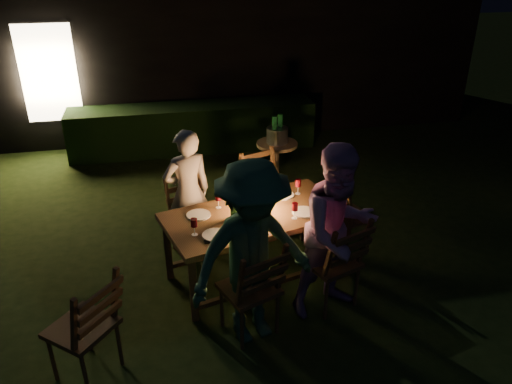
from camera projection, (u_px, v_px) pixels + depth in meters
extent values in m
plane|color=black|center=(270.00, 265.00, 5.70)|extent=(40.00, 40.00, 0.00)
cube|color=black|center=(203.00, 33.00, 10.41)|extent=(10.00, 4.00, 3.20)
cube|color=#FFE5B2|center=(49.00, 74.00, 8.27)|extent=(0.90, 0.06, 1.60)
cube|color=black|center=(193.00, 128.00, 8.71)|extent=(4.20, 0.70, 0.80)
cube|color=#4B3319|center=(256.00, 216.00, 5.19)|extent=(2.06, 1.39, 0.06)
cube|color=#4B3319|center=(194.00, 291.00, 4.72)|extent=(0.07, 0.07, 0.69)
cube|color=#4B3319|center=(168.00, 251.00, 5.33)|extent=(0.07, 0.07, 0.69)
cube|color=#4B3319|center=(342.00, 246.00, 5.42)|extent=(0.07, 0.07, 0.69)
cube|color=#4B3319|center=(304.00, 215.00, 6.03)|extent=(0.07, 0.07, 0.69)
cube|color=#4B3319|center=(249.00, 289.00, 4.53)|extent=(0.60, 0.59, 0.04)
cube|color=#4B3319|center=(262.00, 273.00, 4.25)|extent=(0.49, 0.32, 0.55)
cube|color=#4B3319|center=(331.00, 262.00, 4.90)|extent=(0.61, 0.59, 0.04)
cube|color=#4B3319|center=(348.00, 246.00, 4.61)|extent=(0.50, 0.32, 0.56)
cube|color=#4B3319|center=(192.00, 219.00, 5.75)|extent=(0.54, 0.53, 0.04)
cube|color=#4B3319|center=(184.00, 192.00, 5.77)|extent=(0.46, 0.27, 0.51)
cube|color=#4B3319|center=(268.00, 198.00, 6.13)|extent=(0.60, 0.59, 0.04)
cube|color=#4B3319|center=(259.00, 170.00, 6.15)|extent=(0.50, 0.31, 0.56)
cube|color=#4B3319|center=(351.00, 216.00, 5.84)|extent=(0.51, 0.52, 0.04)
cube|color=#4B3319|center=(340.00, 199.00, 5.65)|extent=(0.26, 0.44, 0.49)
cube|color=#4B3319|center=(82.00, 328.00, 4.06)|extent=(0.66, 0.66, 0.04)
cube|color=#4B3319|center=(95.00, 306.00, 3.84)|extent=(0.43, 0.47, 0.56)
imported|color=beige|center=(188.00, 193.00, 5.66)|extent=(0.63, 0.49, 1.51)
imported|color=#B17AAF|center=(338.00, 232.00, 4.67)|extent=(0.99, 0.86, 1.75)
imported|color=#2B573D|center=(252.00, 255.00, 4.30)|extent=(1.28, 0.94, 1.77)
cube|color=white|center=(258.00, 209.00, 5.23)|extent=(0.15, 0.15, 0.03)
cube|color=white|center=(258.00, 181.00, 5.09)|extent=(0.16, 0.16, 0.03)
cylinder|color=#FF9E3F|center=(258.00, 199.00, 5.18)|extent=(0.09, 0.09, 0.18)
cylinder|color=white|center=(198.00, 215.00, 5.13)|extent=(0.25, 0.25, 0.01)
cylinder|color=white|center=(215.00, 235.00, 4.78)|extent=(0.25, 0.25, 0.01)
cylinder|color=white|center=(283.00, 195.00, 5.53)|extent=(0.25, 0.25, 0.01)
cylinder|color=white|center=(304.00, 212.00, 5.18)|extent=(0.25, 0.25, 0.01)
cylinder|color=#0F471E|center=(234.00, 206.00, 5.01)|extent=(0.07, 0.07, 0.28)
cube|color=red|center=(257.00, 230.00, 4.86)|extent=(0.18, 0.14, 0.01)
cube|color=red|center=(316.00, 213.00, 5.16)|extent=(0.18, 0.14, 0.01)
cube|color=black|center=(211.00, 241.00, 4.69)|extent=(0.14, 0.07, 0.01)
cylinder|color=brown|center=(277.00, 144.00, 7.02)|extent=(0.58, 0.58, 0.04)
cylinder|color=brown|center=(277.00, 169.00, 7.18)|extent=(0.07, 0.07, 0.76)
cylinder|color=#A5A8AD|center=(277.00, 135.00, 6.96)|extent=(0.30, 0.30, 0.22)
cylinder|color=#0F471E|center=(275.00, 133.00, 6.89)|extent=(0.07, 0.07, 0.32)
cylinder|color=#0F471E|center=(280.00, 131.00, 6.98)|extent=(0.07, 0.07, 0.32)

